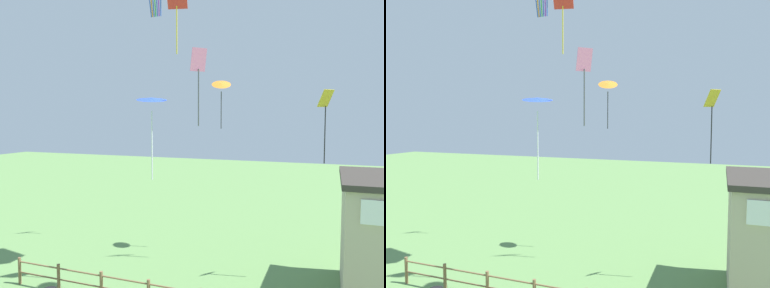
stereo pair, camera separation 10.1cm
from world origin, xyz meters
TOP-DOWN VIEW (x-y plane):
  - kite_orange_delta at (-0.27, 14.13)m, footprint 1.34×1.28m
  - kite_blue_delta at (-0.99, 6.87)m, footprint 1.64×1.63m
  - kite_red_diamond at (-0.76, 8.88)m, footprint 0.99×0.80m
  - kite_pink_diamond at (0.80, 7.33)m, footprint 0.58×0.61m
  - kite_yellow_diamond at (5.34, 11.87)m, footprint 0.75×0.76m

SIDE VIEW (x-z plane):
  - kite_yellow_diamond at x=5.34m, z-range 6.33..9.71m
  - kite_blue_delta at x=-0.99m, z-range 6.73..10.09m
  - kite_pink_diamond at x=0.80m, z-range 8.02..11.00m
  - kite_orange_delta at x=-0.27m, z-range 8.18..11.00m
  - kite_red_diamond at x=-0.76m, z-range 11.24..14.30m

